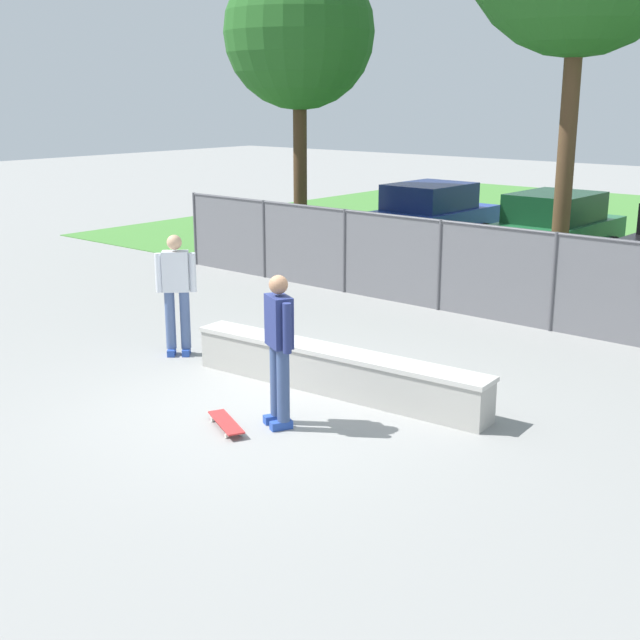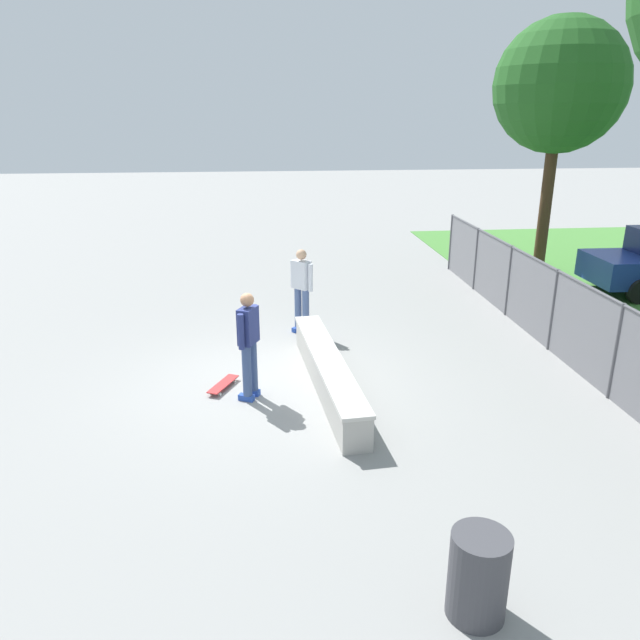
{
  "view_description": "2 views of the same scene",
  "coord_description": "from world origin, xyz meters",
  "px_view_note": "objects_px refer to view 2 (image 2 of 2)",
  "views": [
    {
      "loc": [
        6.83,
        -6.98,
        3.79
      ],
      "look_at": [
        0.32,
        0.72,
        1.08
      ],
      "focal_mm": 47.09,
      "sensor_mm": 36.0,
      "label": 1
    },
    {
      "loc": [
        9.64,
        0.01,
        4.52
      ],
      "look_at": [
        0.16,
        0.99,
        1.22
      ],
      "focal_mm": 33.9,
      "sensor_mm": 36.0,
      "label": 2
    }
  ],
  "objects_px": {
    "skateboarder": "(249,341)",
    "trash_bin": "(478,575)",
    "skateboard": "(223,384)",
    "bystander": "(302,287)",
    "tree_near_left": "(560,87)",
    "concrete_ledge": "(328,372)"
  },
  "relations": [
    {
      "from": "skateboard",
      "to": "bystander",
      "type": "distance_m",
      "value": 3.23
    },
    {
      "from": "concrete_ledge",
      "to": "bystander",
      "type": "distance_m",
      "value": 2.94
    },
    {
      "from": "concrete_ledge",
      "to": "trash_bin",
      "type": "bearing_deg",
      "value": 9.26
    },
    {
      "from": "skateboard",
      "to": "trash_bin",
      "type": "height_order",
      "value": "trash_bin"
    },
    {
      "from": "concrete_ledge",
      "to": "skateboarder",
      "type": "bearing_deg",
      "value": -79.82
    },
    {
      "from": "skateboard",
      "to": "trash_bin",
      "type": "relative_size",
      "value": 0.92
    },
    {
      "from": "trash_bin",
      "to": "skateboarder",
      "type": "bearing_deg",
      "value": -156.05
    },
    {
      "from": "skateboard",
      "to": "tree_near_left",
      "type": "bearing_deg",
      "value": 126.81
    },
    {
      "from": "skateboarder",
      "to": "skateboard",
      "type": "xyz_separation_m",
      "value": [
        -0.42,
        -0.48,
        -0.94
      ]
    },
    {
      "from": "tree_near_left",
      "to": "trash_bin",
      "type": "distance_m",
      "value": 13.92
    },
    {
      "from": "bystander",
      "to": "tree_near_left",
      "type": "bearing_deg",
      "value": 118.19
    },
    {
      "from": "skateboarder",
      "to": "tree_near_left",
      "type": "bearing_deg",
      "value": 130.17
    },
    {
      "from": "concrete_ledge",
      "to": "skateboarder",
      "type": "relative_size",
      "value": 2.42
    },
    {
      "from": "skateboard",
      "to": "bystander",
      "type": "relative_size",
      "value": 0.44
    },
    {
      "from": "skateboard",
      "to": "concrete_ledge",
      "type": "bearing_deg",
      "value": 84.12
    },
    {
      "from": "skateboarder",
      "to": "trash_bin",
      "type": "distance_m",
      "value": 5.3
    },
    {
      "from": "concrete_ledge",
      "to": "skateboard",
      "type": "distance_m",
      "value": 1.82
    },
    {
      "from": "concrete_ledge",
      "to": "skateboard",
      "type": "bearing_deg",
      "value": -95.88
    },
    {
      "from": "skateboarder",
      "to": "bystander",
      "type": "bearing_deg",
      "value": 160.6
    },
    {
      "from": "skateboarder",
      "to": "tree_near_left",
      "type": "distance_m",
      "value": 11.39
    },
    {
      "from": "concrete_ledge",
      "to": "bystander",
      "type": "xyz_separation_m",
      "value": [
        -2.85,
        -0.23,
        0.71
      ]
    },
    {
      "from": "concrete_ledge",
      "to": "trash_bin",
      "type": "xyz_separation_m",
      "value": [
        5.05,
        0.82,
        0.14
      ]
    }
  ]
}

